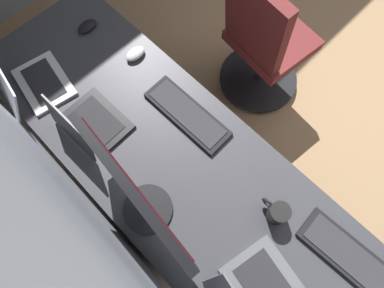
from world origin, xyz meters
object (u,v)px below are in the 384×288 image
Objects in this scene: coffee_mug at (277,212)px; monitor_primary at (139,198)px; drawer_pedestal at (189,200)px; keyboard_main at (187,114)px; laptop_center at (29,84)px; mouse_spare at (135,54)px; keyboard_spare at (352,259)px; mouse_main at (87,26)px; office_chair at (263,46)px; laptop_leftmost at (87,124)px.

monitor_primary is at bearing 42.99° from coffee_mug.
keyboard_main is (0.23, -0.22, 0.39)m from drawer_pedestal.
coffee_mug is at bearing -162.77° from laptop_center.
laptop_center is at bearing 17.23° from coffee_mug.
mouse_spare reaches higher than keyboard_main.
laptop_center reaches higher than coffee_mug.
mouse_main reaches higher than keyboard_spare.
mouse_main is 0.11× the size of office_chair.
laptop_leftmost is 0.55m from mouse_main.
mouse_spare is (0.40, -0.04, 0.01)m from keyboard_main.
keyboard_spare is 0.32m from coffee_mug.
mouse_spare is at bearing -69.44° from laptop_leftmost.
drawer_pedestal is 6.68× the size of mouse_main.
laptop_leftmost is 2.40× the size of coffee_mug.
office_chair is (-0.15, -1.08, -0.32)m from laptop_leftmost.
coffee_mug is (0.31, 0.08, 0.03)m from keyboard_spare.
monitor_primary is at bearing -179.08° from laptop_center.
mouse_spare is at bearing 66.27° from office_chair.
coffee_mug reaches higher than mouse_main.
keyboard_spare is (-0.64, -0.24, 0.39)m from drawer_pedestal.
drawer_pedestal is at bearing -166.41° from laptop_center.
keyboard_main is 0.69m from mouse_main.
monitor_primary reaches higher than keyboard_spare.
laptop_center is at bearing 34.98° from keyboard_main.
coffee_mug is (-0.56, 0.06, 0.03)m from keyboard_main.
office_chair reaches higher than laptop_center.
laptop_center is at bearing 66.65° from office_chair.
laptop_center is at bearing 103.98° from mouse_main.
mouse_main is at bearing -76.02° from laptop_center.
monitor_primary is 0.54m from coffee_mug.
mouse_spare is (0.63, -0.26, 0.40)m from drawer_pedestal.
monitor_primary reaches higher than keyboard_main.
office_chair is (-0.59, -0.75, -0.29)m from mouse_main.
keyboard_main is 0.44× the size of office_chair.
drawer_pedestal is 5.74× the size of coffee_mug.
mouse_spare is at bearing -6.20° from keyboard_main.
keyboard_main is at bearing -64.96° from monitor_primary.
laptop_leftmost is 1.13m from office_chair.
laptop_leftmost reaches higher than mouse_spare.
laptop_leftmost is at bearing 143.08° from mouse_main.
keyboard_spare is at bearing 143.92° from office_chair.
monitor_primary is 5.58× the size of mouse_spare.
monitor_primary reaches higher than office_chair.
keyboard_main is at bearing -145.02° from laptop_center.
coffee_mug is (-1.25, 0.04, 0.03)m from mouse_main.
keyboard_spare is 1.24m from office_chair.
mouse_spare is at bearing -1.14° from keyboard_spare.
monitor_primary reaches higher than laptop_center.
office_chair reaches higher than laptop_leftmost.
drawer_pedestal is 0.79m from mouse_spare.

